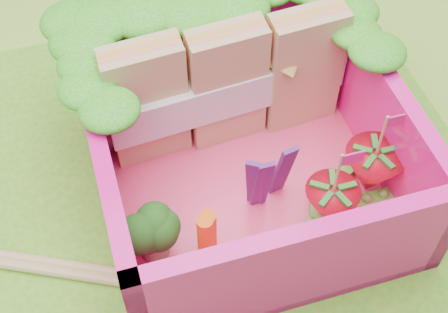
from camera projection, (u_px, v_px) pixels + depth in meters
The scene contains 12 objects.
ground at pixel (204, 205), 2.89m from camera, with size 14.00×14.00×0.00m, color #94C437.
placemat at pixel (204, 203), 2.88m from camera, with size 2.60×2.60×0.03m, color #53A725.
bento_floor at pixel (246, 181), 2.90m from camera, with size 1.30×1.30×0.05m, color #F83F74.
bento_box at pixel (248, 147), 2.71m from camera, with size 1.30×1.30×0.55m.
lettuce_ruffle at pixel (216, 20), 2.72m from camera, with size 1.43×0.83×0.11m.
sandwich_stack at pixel (228, 85), 2.83m from camera, with size 1.14×0.26×0.62m.
broccoli at pixel (152, 231), 2.50m from camera, with size 0.33×0.33×0.25m.
carrot_sticks at pixel (207, 235), 2.55m from camera, with size 0.09×0.11×0.27m.
purple_wedges at pixel (267, 179), 2.64m from camera, with size 0.21×0.07×0.38m.
strawberry_left at pixel (330, 206), 2.64m from camera, with size 0.23×0.23×0.47m.
strawberry_right at pixel (371, 172), 2.74m from camera, with size 0.26×0.26×0.50m.
snap_peas at pixel (349, 195), 2.80m from camera, with size 0.54×0.53×0.05m.
Camera 1 is at (-0.38, -1.56, 2.41)m, focal length 50.00 mm.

